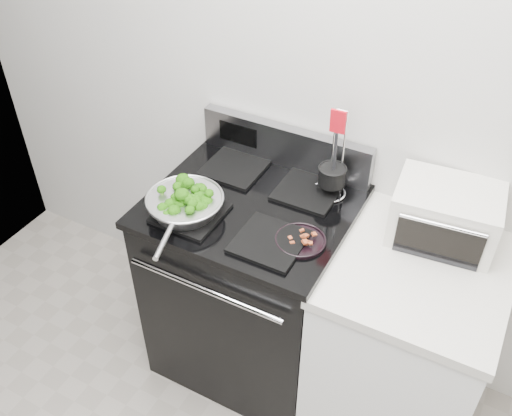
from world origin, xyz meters
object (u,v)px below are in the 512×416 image
Objects in this scene: bacon_plate at (300,238)px; skillet at (185,204)px; gas_range at (252,283)px; toaster_oven at (445,214)px; utensil_holder at (331,180)px.

skillet is at bearing -172.09° from bacon_plate.
gas_range is 0.90m from toaster_oven.
bacon_plate is 0.47× the size of toaster_oven.
toaster_oven is (0.70, 0.19, 0.54)m from gas_range.
skillet is 0.58m from utensil_holder.
toaster_oven reaches higher than gas_range.
skillet is 0.46m from bacon_plate.
gas_range reaches higher than skillet.
skillet is 1.18× the size of toaster_oven.
skillet is (-0.19, -0.18, 0.51)m from gas_range.
bacon_plate is (0.45, 0.06, -0.03)m from skillet.
gas_range is at bearing -170.50° from toaster_oven.
gas_range is at bearing -145.42° from utensil_holder.
toaster_oven is (0.89, 0.37, 0.03)m from skillet.
skillet is at bearing -163.07° from toaster_oven.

